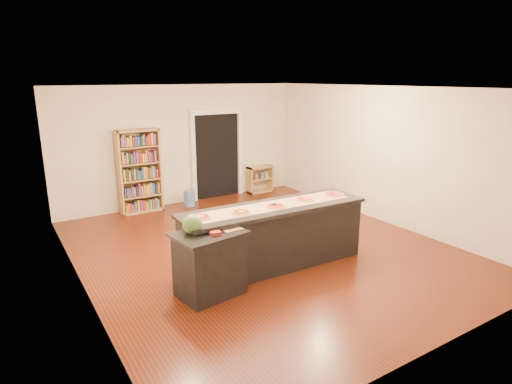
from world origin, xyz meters
TOP-DOWN VIEW (x-y plane):
  - room at (0.00, 0.00)m, footprint 6.00×7.00m
  - doorway at (0.90, 3.46)m, footprint 1.40×0.09m
  - kitchen_island at (-0.23, -0.70)m, footprint 3.08×0.83m
  - side_counter at (-1.52, -1.01)m, footprint 0.94×0.69m
  - bookshelf at (-1.13, 3.28)m, footprint 0.93×0.33m
  - low_shelf at (2.07, 3.30)m, footprint 0.69×0.30m
  - waste_bin at (-0.04, 3.10)m, footprint 0.25×0.25m
  - kraft_paper at (-0.23, -0.69)m, footprint 2.69×0.56m
  - watermelon at (-1.73, -0.94)m, footprint 0.27×0.27m
  - cutting_board at (-1.21, -1.09)m, footprint 0.29×0.20m
  - package_red at (-1.49, -1.15)m, footprint 0.15×0.11m
  - package_teal at (-1.23, -0.87)m, footprint 0.15×0.15m
  - pizza_a at (-1.46, -0.62)m, footprint 0.33×0.33m
  - pizza_b at (-0.85, -0.74)m, footprint 0.31×0.31m
  - pizza_c at (-0.23, -0.75)m, footprint 0.30×0.30m
  - pizza_d at (0.38, -0.70)m, footprint 0.30×0.30m
  - pizza_e at (1.00, -0.71)m, footprint 0.32×0.32m

SIDE VIEW (x-z plane):
  - waste_bin at x=-0.04m, z-range 0.00..0.37m
  - low_shelf at x=2.07m, z-range 0.00..0.69m
  - side_counter at x=-1.52m, z-range 0.00..0.93m
  - kitchen_island at x=-0.23m, z-range 0.00..1.02m
  - bookshelf at x=-1.13m, z-range 0.00..1.86m
  - cutting_board at x=-1.21m, z-range 0.93..0.95m
  - package_red at x=-1.49m, z-range 0.93..0.98m
  - package_teal at x=-1.23m, z-range 0.93..0.98m
  - kraft_paper at x=-0.23m, z-range 1.02..1.02m
  - pizza_a at x=-1.46m, z-range 1.02..1.04m
  - pizza_b at x=-0.85m, z-range 1.02..1.04m
  - pizza_c at x=-0.23m, z-range 1.02..1.04m
  - pizza_d at x=0.38m, z-range 1.02..1.04m
  - pizza_e at x=1.00m, z-range 1.02..1.04m
  - watermelon at x=-1.73m, z-range 0.93..1.20m
  - doorway at x=0.90m, z-range 0.10..2.31m
  - room at x=0.00m, z-range 0.00..2.80m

